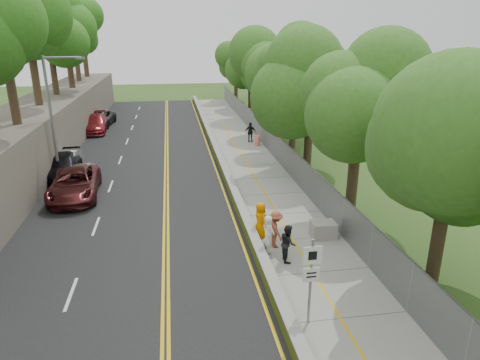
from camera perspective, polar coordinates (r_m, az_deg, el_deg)
ground at (r=17.54m, az=2.62°, el=-12.95°), size 140.00×140.00×0.00m
road at (r=31.04m, az=-12.92°, el=1.19°), size 11.20×66.00×0.04m
sidewalk at (r=31.47m, az=1.65°, el=1.94°), size 4.20×66.00×0.05m
jersey_barrier at (r=31.06m, az=-2.52°, el=2.22°), size 0.42×66.00×0.60m
rock_embankment at (r=32.14m, az=-27.76°, el=3.74°), size 5.00×66.00×4.00m
chainlink_fence at (r=31.65m, az=5.42°, el=3.80°), size 0.04×66.00×2.00m
trees_embankment at (r=31.16m, az=-29.36°, el=19.02°), size 6.40×66.00×13.00m
trees_fenceside at (r=31.31m, az=10.08°, el=14.59°), size 7.00×66.00×14.00m
streetlight at (r=29.83m, az=-23.54°, el=8.53°), size 2.52×0.22×8.00m
signpost at (r=14.28m, az=9.47°, el=-12.09°), size 0.62×0.09×3.10m
construction_barrel at (r=37.02m, az=2.30°, el=5.28°), size 0.52×0.52×0.86m
concrete_block at (r=20.80m, az=11.03°, el=-6.51°), size 1.18×0.90×0.77m
car_2 at (r=27.01m, az=-21.20°, el=-0.51°), size 3.02×5.91×1.60m
car_3 at (r=31.19m, az=-22.64°, el=1.73°), size 2.32×5.22×1.49m
car_4 at (r=28.62m, az=-20.53°, el=0.42°), size 1.74×4.12×1.39m
car_5 at (r=32.19m, az=-22.23°, el=2.22°), size 1.62×4.31×1.41m
car_6 at (r=47.31m, az=-18.26°, el=7.79°), size 3.06×5.74×1.53m
car_7 at (r=44.48m, az=-18.80°, el=7.13°), size 2.50×5.76×1.65m
car_8 at (r=49.03m, az=-17.96°, el=8.12°), size 1.84×4.22×1.42m
painter_0 at (r=20.29m, az=2.72°, el=-5.32°), size 0.80×0.98×1.74m
painter_1 at (r=18.62m, az=3.90°, el=-7.47°), size 0.65×0.79×1.88m
painter_2 at (r=18.39m, az=6.41°, el=-8.33°), size 0.67×0.83×1.63m
painter_3 at (r=19.40m, az=4.79°, el=-6.58°), size 0.80×1.20×1.73m
person_far at (r=38.12m, az=1.41°, el=6.39°), size 1.11×0.71×1.75m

